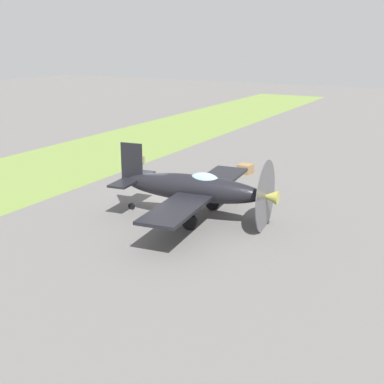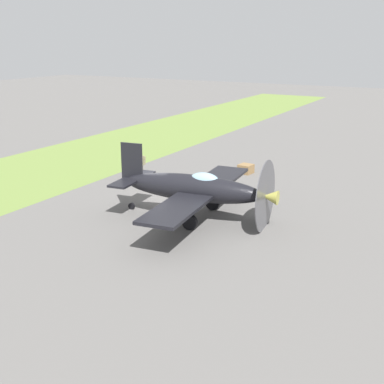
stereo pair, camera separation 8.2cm
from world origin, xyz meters
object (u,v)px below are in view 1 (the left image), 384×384
Objects in this scene: airplane_lead at (195,188)px; fuel_drum at (127,173)px; ground_crew_chief at (141,165)px; supply_crate at (245,169)px.

fuel_drum is at bearing -126.86° from airplane_lead.
fuel_drum is at bearing -151.48° from ground_crew_chief.
ground_crew_chief reaches higher than supply_crate.
ground_crew_chief is 1.92× the size of fuel_drum.
fuel_drum is 8.28m from supply_crate.
airplane_lead is at bearing 7.88° from supply_crate.
airplane_lead is at bearing -72.75° from ground_crew_chief.
airplane_lead is 6.39× the size of ground_crew_chief.
fuel_drum is at bearing -48.82° from supply_crate.
airplane_lead reaches higher than ground_crew_chief.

